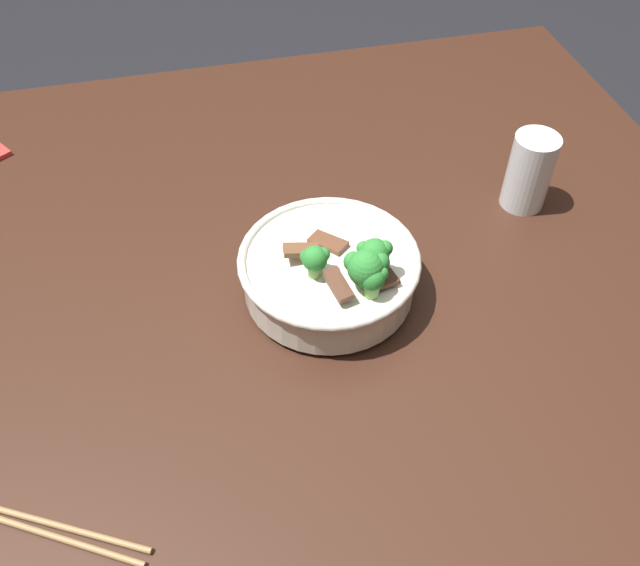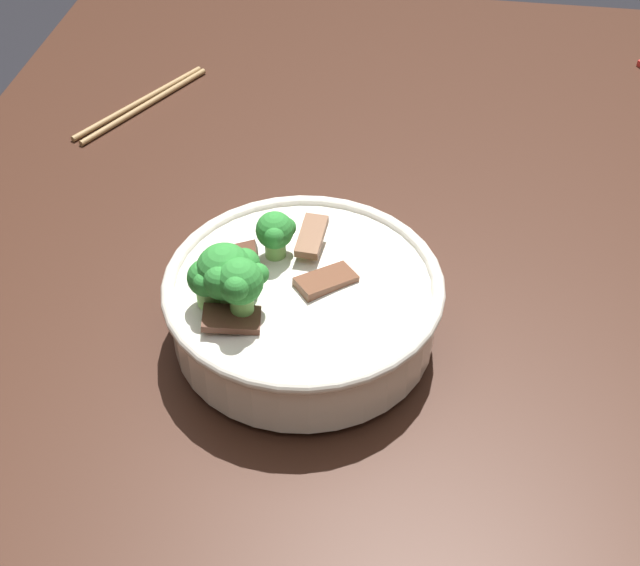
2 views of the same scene
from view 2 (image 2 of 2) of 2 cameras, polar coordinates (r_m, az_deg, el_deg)
dining_table at (r=0.87m, az=5.83°, el=-5.62°), size 1.35×1.08×0.81m
rice_bowl at (r=0.75m, az=-1.20°, el=-1.13°), size 0.24×0.24×0.12m
chopsticks_pair at (r=1.11m, az=-11.45°, el=11.42°), size 0.19×0.12×0.01m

